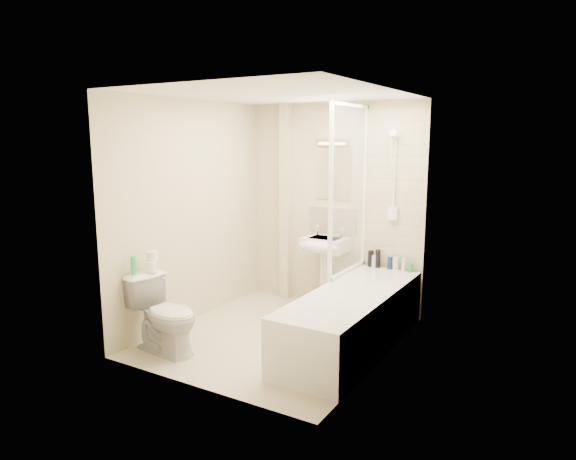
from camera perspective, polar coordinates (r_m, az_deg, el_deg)
The scene contains 26 objects.
floor at distance 5.34m, azimuth -1.10°, elevation -11.75°, with size 2.50×2.50×0.00m, color beige.
wall_back at distance 6.10m, azimuth 5.06°, elevation 2.67°, with size 2.20×0.02×2.40m, color beige.
wall_left at distance 5.67m, azimuth -10.65°, elevation 1.96°, with size 0.02×2.50×2.40m, color beige.
wall_right at distance 4.54m, azimuth 10.74°, elevation -0.05°, with size 0.02×2.50×2.40m, color beige.
ceiling at distance 4.97m, azimuth -1.20°, elevation 14.88°, with size 2.20×2.50×0.02m, color white.
tile_back at distance 5.78m, azimuth 11.77°, elevation 4.33°, with size 0.70×0.01×1.75m, color beige.
tile_right at distance 4.64m, azimuth 11.29°, elevation 2.96°, with size 0.01×2.10×1.75m, color beige.
pipe_boxing at distance 6.34m, azimuth -0.24°, elevation 3.00°, with size 0.12×0.12×2.40m, color beige.
splashback at distance 6.12m, azimuth 4.99°, elevation 1.08°, with size 0.60×0.01×0.30m, color beige.
mirror at distance 6.05m, azimuth 5.07°, elevation 6.23°, with size 0.46×0.01×0.60m, color white.
strip_light at distance 6.02m, azimuth 5.03°, elevation 9.73°, with size 0.42×0.07×0.07m, color silver.
bathtub at distance 5.03m, azimuth 7.15°, elevation -9.71°, with size 0.70×2.10×0.55m.
shower_screen at distance 5.50m, azimuth 6.82°, elevation 4.44°, with size 0.04×0.92×1.80m.
shower_fixture at distance 5.73m, azimuth 11.65°, elevation 5.50°, with size 0.10×0.16×0.99m.
pedestal_sink at distance 5.98m, azimuth 4.00°, elevation -2.51°, with size 0.50×0.47×0.97m.
bottle_black_a at distance 5.91m, azimuth 9.18°, elevation -3.15°, with size 0.06×0.06×0.19m, color black.
bottle_white_a at distance 5.91m, azimuth 9.53°, elevation -3.42°, with size 0.06×0.06×0.14m, color silver.
bottle_black_b at distance 5.88m, azimuth 9.97°, elevation -3.15°, with size 0.06×0.06×0.20m, color black.
bottle_blue at distance 5.84m, azimuth 11.25°, elevation -3.61°, with size 0.06×0.06×0.14m, color navy.
bottle_cream at distance 5.82m, azimuth 11.88°, elevation -3.66°, with size 0.06×0.06×0.15m, color beige.
bottle_white_b at distance 5.79m, azimuth 12.74°, elevation -3.79°, with size 0.05×0.05×0.14m, color silver.
bottle_green at distance 5.78m, azimuth 13.48°, elevation -4.07°, with size 0.06×0.06×0.10m, color green.
toilet at distance 5.00m, azimuth -13.51°, elevation -9.10°, with size 0.76×0.49×0.73m, color white.
toilet_roll_lower at distance 5.07m, azimuth -14.98°, elevation -3.97°, with size 0.10×0.10×0.10m, color white.
toilet_roll_upper at distance 5.09m, azimuth -14.85°, elevation -2.80°, with size 0.11×0.11×0.09m, color white.
green_bottle at distance 5.03m, azimuth -16.79°, elevation -3.77°, with size 0.05×0.05×0.18m, color #29C65F.
Camera 1 is at (2.61, -4.21, 1.99)m, focal length 32.00 mm.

